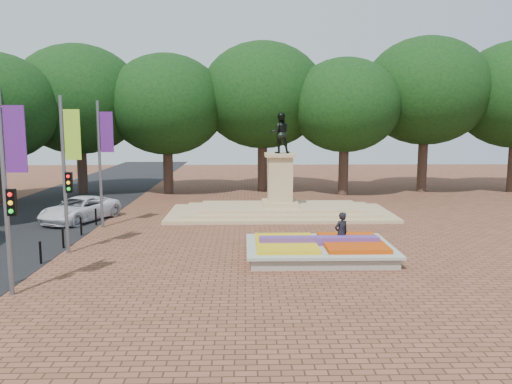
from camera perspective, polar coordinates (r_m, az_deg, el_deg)
The scene contains 9 objects.
ground at distance 23.93m, azimuth 4.09°, elevation -6.16°, with size 90.00×90.00×0.00m, color brown.
asphalt_street at distance 31.40m, azimuth -25.35°, elevation -3.48°, with size 9.00×90.00×0.02m, color black.
flower_bed at distance 22.04m, azimuth 7.27°, elevation -6.44°, with size 6.30×4.30×0.91m.
monument at distance 31.56m, azimuth 2.73°, elevation -1.04°, with size 14.00×6.00×6.40m.
tree_row_back at distance 41.35m, azimuth 5.06°, elevation 9.15°, with size 44.80×8.80×10.43m.
banner_poles at distance 23.23m, azimuth -21.08°, elevation 2.59°, with size 0.88×11.17×7.00m.
bollard_row at distance 23.79m, azimuth -22.25°, elevation -5.53°, with size 0.12×13.12×0.98m.
van at distance 31.33m, azimuth -19.50°, elevation -1.87°, with size 2.39×5.18×1.44m, color white.
pedestrian at distance 22.44m, azimuth 9.72°, elevation -4.70°, with size 0.70×0.46×1.92m, color black.
Camera 1 is at (-2.25, -23.09, 5.88)m, focal length 35.00 mm.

